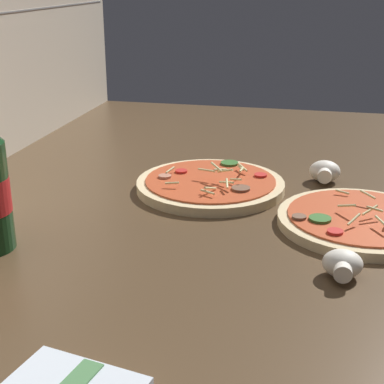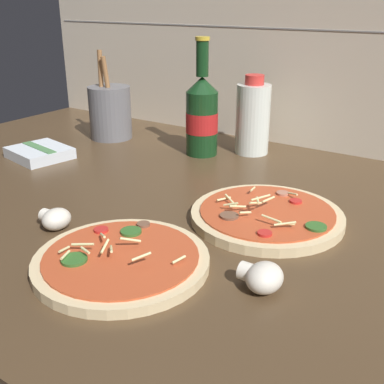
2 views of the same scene
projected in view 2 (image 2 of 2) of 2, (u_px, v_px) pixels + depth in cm
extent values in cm
cube|color=#4C3823|center=(193.00, 212.00, 85.60)|extent=(160.00, 90.00, 2.50)
cube|color=beige|center=(304.00, 29.00, 109.79)|extent=(160.00, 1.00, 60.00)
cube|color=gray|center=(303.00, 29.00, 109.37)|extent=(156.80, 0.16, 0.30)
cylinder|color=beige|center=(121.00, 261.00, 65.87)|extent=(24.21, 24.21, 1.43)
cylinder|color=#C14C28|center=(121.00, 256.00, 65.54)|extent=(21.30, 21.30, 0.30)
cylinder|color=red|center=(101.00, 230.00, 72.11)|extent=(2.18, 2.18, 0.40)
cylinder|color=#336628|center=(132.00, 232.00, 71.51)|extent=(3.18, 3.18, 0.40)
cylinder|color=#336628|center=(74.00, 260.00, 63.95)|extent=(3.55, 3.55, 0.40)
cylinder|color=brown|center=(142.00, 224.00, 73.94)|extent=(2.06, 2.06, 0.40)
cylinder|color=beige|center=(111.00, 249.00, 64.68)|extent=(2.37, 2.35, 1.09)
cylinder|color=beige|center=(65.00, 255.00, 64.18)|extent=(1.27, 2.38, 0.50)
cylinder|color=beige|center=(83.00, 244.00, 65.78)|extent=(3.03, 1.72, 0.65)
cylinder|color=beige|center=(64.00, 249.00, 65.94)|extent=(0.84, 2.31, 0.72)
cylinder|color=beige|center=(130.00, 240.00, 66.76)|extent=(2.06, 2.62, 1.30)
cylinder|color=beige|center=(179.00, 260.00, 63.32)|extent=(0.96, 2.20, 0.60)
cylinder|color=beige|center=(141.00, 256.00, 61.88)|extent=(1.79, 2.39, 0.91)
cylinder|color=beige|center=(84.00, 250.00, 64.22)|extent=(1.96, 0.79, 0.42)
cylinder|color=beige|center=(103.00, 235.00, 68.47)|extent=(2.54, 1.92, 1.16)
cylinder|color=beige|center=(105.00, 246.00, 64.40)|extent=(1.12, 2.45, 1.14)
cylinder|color=beige|center=(267.00, 216.00, 79.28)|extent=(25.08, 25.08, 1.56)
cylinder|color=#C14C28|center=(267.00, 211.00, 78.93)|extent=(22.07, 22.07, 0.30)
cylinder|color=#336628|center=(316.00, 227.00, 72.61)|extent=(3.24, 3.24, 0.40)
cylinder|color=brown|center=(229.00, 216.00, 76.39)|extent=(3.03, 3.03, 0.40)
cylinder|color=red|center=(296.00, 201.00, 81.85)|extent=(2.09, 2.09, 0.40)
cylinder|color=#B7755B|center=(283.00, 193.00, 85.15)|extent=(2.23, 2.23, 0.40)
cylinder|color=red|center=(265.00, 233.00, 70.77)|extent=(2.19, 2.19, 0.40)
cylinder|color=beige|center=(255.00, 203.00, 76.55)|extent=(1.08, 2.82, 1.12)
cylinder|color=beige|center=(293.00, 194.00, 83.59)|extent=(2.14, 1.26, 0.77)
cylinder|color=beige|center=(253.00, 189.00, 85.44)|extent=(0.71, 2.30, 0.52)
cylinder|color=beige|center=(224.00, 199.00, 81.81)|extent=(1.58, 2.55, 0.39)
cylinder|color=beige|center=(268.00, 199.00, 78.86)|extent=(1.04, 3.10, 0.37)
cylinder|color=beige|center=(286.00, 224.00, 72.51)|extent=(2.44, 1.52, 0.37)
cylinder|color=beige|center=(245.00, 213.00, 75.87)|extent=(1.35, 2.12, 0.77)
cylinder|color=beige|center=(231.00, 200.00, 80.92)|extent=(3.04, 1.59, 1.37)
cylinder|color=beige|center=(231.00, 204.00, 78.12)|extent=(2.49, 0.90, 1.07)
cylinder|color=beige|center=(257.00, 201.00, 77.01)|extent=(1.49, 2.05, 0.51)
cylinder|color=beige|center=(238.00, 206.00, 77.83)|extent=(1.94, 2.73, 0.97)
cylinder|color=beige|center=(271.00, 219.00, 73.18)|extent=(3.28, 0.46, 0.66)
cylinder|color=beige|center=(285.00, 224.00, 72.26)|extent=(2.94, 2.23, 0.79)
cylinder|color=beige|center=(261.00, 198.00, 77.41)|extent=(2.56, 2.49, 1.02)
cylinder|color=#143819|center=(202.00, 124.00, 110.73)|extent=(7.34, 7.34, 14.54)
cone|color=#143819|center=(202.00, 84.00, 107.34)|extent=(7.34, 7.34, 3.44)
cylinder|color=#143819|center=(202.00, 59.00, 105.25)|extent=(2.79, 2.79, 7.65)
cylinder|color=gold|center=(203.00, 38.00, 103.66)|extent=(3.21, 3.21, 0.80)
cylinder|color=red|center=(202.00, 122.00, 110.62)|extent=(7.42, 7.42, 4.65)
cylinder|color=silver|center=(253.00, 119.00, 111.39)|extent=(7.86, 7.86, 16.00)
cylinder|color=red|center=(255.00, 80.00, 107.97)|extent=(4.32, 4.32, 2.18)
cylinder|color=white|center=(48.00, 216.00, 77.11)|extent=(2.20, 2.20, 2.20)
ellipsoid|color=silver|center=(56.00, 219.00, 76.10)|extent=(4.15, 4.88, 3.42)
cylinder|color=white|center=(249.00, 272.00, 61.01)|extent=(2.43, 2.43, 2.43)
ellipsoid|color=silver|center=(265.00, 278.00, 59.90)|extent=(4.59, 5.40, 3.78)
cylinder|color=slate|center=(110.00, 113.00, 123.99)|extent=(10.76, 10.76, 13.32)
cylinder|color=olive|center=(108.00, 88.00, 120.35)|extent=(2.90, 2.56, 15.65)
cylinder|color=olive|center=(101.00, 85.00, 121.38)|extent=(2.20, 2.54, 16.97)
cube|color=silver|center=(40.00, 153.00, 110.16)|extent=(14.68, 13.59, 2.40)
cube|color=#4C7F4C|center=(39.00, 147.00, 109.68)|extent=(12.29, 4.31, 0.16)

